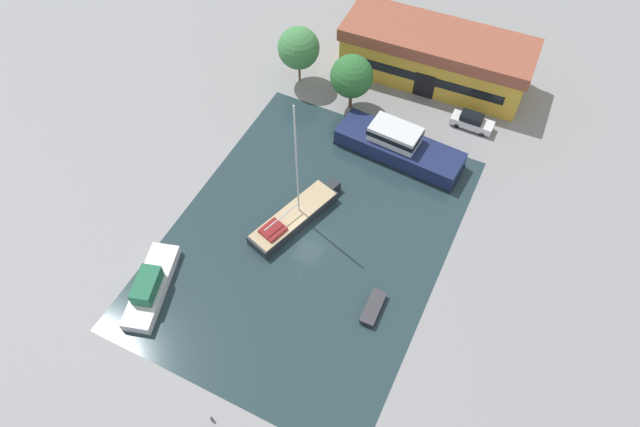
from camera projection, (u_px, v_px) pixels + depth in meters
name	position (u px, v px, depth m)	size (l,w,h in m)	color
ground_plane	(308.00, 239.00, 54.65)	(440.00, 440.00, 0.00)	gray
water_canal	(308.00, 239.00, 54.65)	(25.16, 33.49, 0.01)	#23383D
warehouse_building	(436.00, 56.00, 65.79)	(22.04, 8.57, 6.10)	gold
quay_tree_near_building	(352.00, 76.00, 61.70)	(4.72, 4.72, 6.81)	brown
quay_tree_by_water	(299.00, 48.00, 64.12)	(4.78, 4.78, 7.09)	brown
parked_car	(472.00, 121.00, 62.68)	(4.65, 1.71, 1.77)	silver
sailboat_moored	(295.00, 216.00, 55.35)	(5.54, 11.13, 14.84)	#23282D
motor_cruiser	(398.00, 146.00, 59.89)	(13.92, 5.12, 3.70)	#19234C
small_dinghy	(373.00, 308.00, 49.98)	(1.43, 3.56, 0.65)	#23282D
cabin_boat	(150.00, 286.00, 50.67)	(4.93, 8.96, 2.38)	silver
mooring_bollard	(212.00, 419.00, 44.38)	(0.23, 0.23, 0.63)	#47474C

